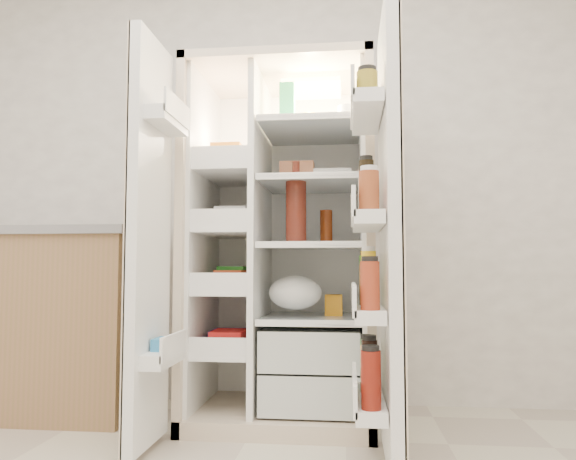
# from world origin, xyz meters

# --- Properties ---
(wall_back) EXTENTS (4.00, 0.02, 2.70)m
(wall_back) POSITION_xyz_m (0.00, 2.00, 1.35)
(wall_back) COLOR white
(wall_back) RESTS_ON floor
(refrigerator) EXTENTS (0.92, 0.70, 1.80)m
(refrigerator) POSITION_xyz_m (0.14, 1.65, 0.74)
(refrigerator) COLOR beige
(refrigerator) RESTS_ON floor
(freezer_door) EXTENTS (0.15, 0.40, 1.72)m
(freezer_door) POSITION_xyz_m (-0.38, 1.05, 0.89)
(freezer_door) COLOR white
(freezer_door) RESTS_ON floor
(fridge_door) EXTENTS (0.17, 0.58, 1.72)m
(fridge_door) POSITION_xyz_m (0.60, 0.96, 0.87)
(fridge_door) COLOR white
(fridge_door) RESTS_ON floor
(kitchen_counter) EXTENTS (1.35, 0.72, 0.98)m
(kitchen_counter) POSITION_xyz_m (-1.29, 1.67, 0.49)
(kitchen_counter) COLOR #946A4A
(kitchen_counter) RESTS_ON floor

